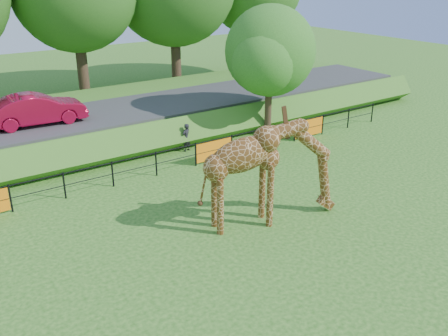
# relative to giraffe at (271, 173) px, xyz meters

# --- Properties ---
(ground) EXTENTS (90.00, 90.00, 0.00)m
(ground) POSITION_rel_giraffe_xyz_m (-1.41, -2.04, -1.86)
(ground) COLOR #1F5314
(ground) RESTS_ON ground
(giraffe) EXTENTS (5.27, 2.26, 3.71)m
(giraffe) POSITION_rel_giraffe_xyz_m (0.00, 0.00, 0.00)
(giraffe) COLOR #533011
(giraffe) RESTS_ON ground
(perimeter_fence) EXTENTS (28.07, 0.10, 1.10)m
(perimeter_fence) POSITION_rel_giraffe_xyz_m (-1.41, 5.96, -1.31)
(perimeter_fence) COLOR black
(perimeter_fence) RESTS_ON ground
(embankment) EXTENTS (40.00, 9.00, 1.30)m
(embankment) POSITION_rel_giraffe_xyz_m (-1.41, 13.46, -1.21)
(embankment) COLOR #1F5314
(embankment) RESTS_ON ground
(road) EXTENTS (40.00, 5.00, 0.12)m
(road) POSITION_rel_giraffe_xyz_m (-1.41, 11.96, -0.50)
(road) COLOR #2F2F31
(road) RESTS_ON embankment
(car_red) EXTENTS (4.56, 1.82, 1.48)m
(car_red) POSITION_rel_giraffe_xyz_m (-4.63, 11.75, 0.30)
(car_red) COLOR #AD0C2F
(car_red) RESTS_ON road
(visitor) EXTENTS (0.59, 0.48, 1.39)m
(visitor) POSITION_rel_giraffe_xyz_m (1.25, 7.89, -1.16)
(visitor) COLOR black
(visitor) RESTS_ON ground
(tree_east) EXTENTS (5.40, 4.71, 6.76)m
(tree_east) POSITION_rel_giraffe_xyz_m (6.19, 7.59, 2.42)
(tree_east) COLOR #312416
(tree_east) RESTS_ON ground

